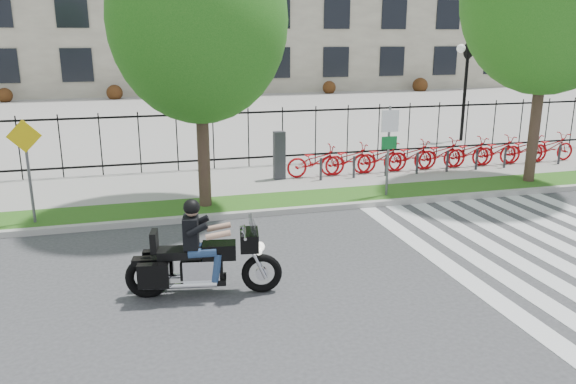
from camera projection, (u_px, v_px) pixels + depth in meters
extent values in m
plane|color=#38383A|center=(344.00, 276.00, 10.84)|extent=(120.00, 120.00, 0.00)
cube|color=#AAA8A0|center=(288.00, 211.00, 14.63)|extent=(60.00, 0.20, 0.15)
cube|color=#1F5214|center=(280.00, 202.00, 15.42)|extent=(60.00, 1.50, 0.15)
cube|color=#99968F|center=(260.00, 180.00, 17.74)|extent=(60.00, 3.50, 0.15)
cube|color=#99968F|center=(197.00, 112.00, 34.07)|extent=(80.00, 34.00, 0.10)
cylinder|color=black|center=(464.00, 97.00, 24.00)|extent=(0.14, 0.14, 4.00)
cylinder|color=black|center=(468.00, 51.00, 23.50)|extent=(0.06, 0.70, 0.70)
sphere|color=white|center=(461.00, 48.00, 23.38)|extent=(0.36, 0.36, 0.36)
sphere|color=white|center=(476.00, 48.00, 23.56)|extent=(0.36, 0.36, 0.36)
cylinder|color=#38281F|center=(203.00, 142.00, 14.43)|extent=(0.32, 0.32, 3.39)
ellipsoid|color=#155C15|center=(198.00, 20.00, 13.63)|extent=(4.39, 4.39, 5.05)
cylinder|color=#38281F|center=(536.00, 116.00, 16.90)|extent=(0.32, 0.32, 4.00)
cube|color=#2D2D33|center=(279.00, 155.00, 17.44)|extent=(0.35, 0.25, 1.50)
imported|color=#B6090D|center=(316.00, 161.00, 17.81)|extent=(1.91, 0.67, 1.00)
cylinder|color=#2D2D33|center=(321.00, 169.00, 17.38)|extent=(0.08, 0.08, 0.70)
imported|color=#B6090D|center=(348.00, 159.00, 18.09)|extent=(1.91, 0.67, 1.00)
cylinder|color=#2D2D33|center=(354.00, 167.00, 17.66)|extent=(0.08, 0.08, 0.70)
imported|color=#B6090D|center=(380.00, 157.00, 18.37)|extent=(1.91, 0.67, 1.00)
cylinder|color=#2D2D33|center=(386.00, 165.00, 17.94)|extent=(0.08, 0.08, 0.70)
imported|color=#B6090D|center=(410.00, 156.00, 18.65)|extent=(1.91, 0.67, 1.00)
cylinder|color=#2D2D33|center=(417.00, 163.00, 18.22)|extent=(0.08, 0.08, 0.70)
imported|color=#B6090D|center=(440.00, 154.00, 18.93)|extent=(1.91, 0.67, 1.00)
cylinder|color=#2D2D33|center=(447.00, 161.00, 18.50)|extent=(0.08, 0.08, 0.70)
imported|color=#B6090D|center=(469.00, 152.00, 19.21)|extent=(1.91, 0.67, 1.00)
cylinder|color=#2D2D33|center=(477.00, 159.00, 18.78)|extent=(0.08, 0.08, 0.70)
imported|color=#B6090D|center=(496.00, 150.00, 19.49)|extent=(1.91, 0.67, 1.00)
cylinder|color=#2D2D33|center=(505.00, 158.00, 19.06)|extent=(0.08, 0.08, 0.70)
imported|color=#B6090D|center=(524.00, 149.00, 19.76)|extent=(1.91, 0.67, 1.00)
cylinder|color=#2D2D33|center=(533.00, 156.00, 19.34)|extent=(0.08, 0.08, 0.70)
imported|color=#B6090D|center=(550.00, 147.00, 20.04)|extent=(1.91, 0.67, 1.00)
cylinder|color=#2D2D33|center=(559.00, 154.00, 19.62)|extent=(0.08, 0.08, 0.70)
cylinder|color=#59595B|center=(388.00, 151.00, 15.51)|extent=(0.07, 0.07, 2.50)
cube|color=white|center=(390.00, 121.00, 15.24)|extent=(0.50, 0.03, 0.60)
cube|color=#0C6626|center=(389.00, 143.00, 15.40)|extent=(0.45, 0.03, 0.35)
cylinder|color=#59595B|center=(29.00, 174.00, 13.19)|extent=(0.07, 0.07, 2.40)
cube|color=yellow|center=(24.00, 136.00, 12.91)|extent=(0.78, 0.03, 0.78)
torus|color=black|center=(262.00, 273.00, 10.06)|extent=(0.75, 0.26, 0.73)
torus|color=black|center=(147.00, 278.00, 9.87)|extent=(0.79, 0.29, 0.77)
cube|color=black|center=(249.00, 240.00, 9.86)|extent=(0.41, 0.63, 0.32)
cube|color=#26262B|center=(253.00, 226.00, 9.81)|extent=(0.25, 0.55, 0.32)
cube|color=silver|center=(202.00, 269.00, 9.93)|extent=(0.69, 0.46, 0.42)
cube|color=black|center=(219.00, 250.00, 9.86)|extent=(0.64, 0.46, 0.28)
cube|color=black|center=(180.00, 253.00, 9.81)|extent=(0.80, 0.50, 0.15)
cube|color=black|center=(154.00, 241.00, 9.71)|extent=(0.17, 0.37, 0.36)
cube|color=black|center=(154.00, 276.00, 9.54)|extent=(0.55, 0.26, 0.42)
cube|color=black|center=(158.00, 261.00, 10.15)|extent=(0.55, 0.26, 0.42)
cube|color=black|center=(191.00, 232.00, 9.72)|extent=(0.32, 0.46, 0.55)
sphere|color=tan|center=(192.00, 210.00, 9.62)|extent=(0.24, 0.24, 0.24)
sphere|color=black|center=(192.00, 207.00, 9.61)|extent=(0.29, 0.29, 0.29)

